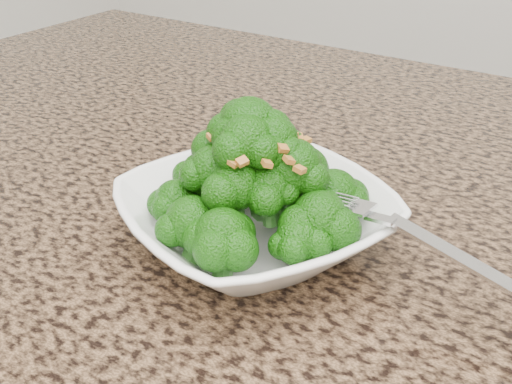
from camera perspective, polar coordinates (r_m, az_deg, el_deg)
The scene contains 5 objects.
granite_counter at distance 0.50m, azimuth 14.23°, elevation -9.33°, with size 1.64×1.04×0.03m, color brown.
bowl at distance 0.50m, azimuth 0.00°, elevation -2.57°, with size 0.20×0.20×0.05m, color white.
broccoli_pile at distance 0.47m, azimuth 0.00°, elevation 4.09°, with size 0.18×0.18×0.08m, color #165509, non-canonical shape.
garlic_topping at distance 0.45m, azimuth 0.00°, elevation 8.91°, with size 0.11×0.11×0.01m, color #B3722B, non-canonical shape.
fork at distance 0.45m, azimuth 11.43°, elevation -2.47°, with size 0.17×0.03×0.01m, color silver, non-canonical shape.
Camera 1 is at (0.11, -0.08, 1.18)m, focal length 45.00 mm.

